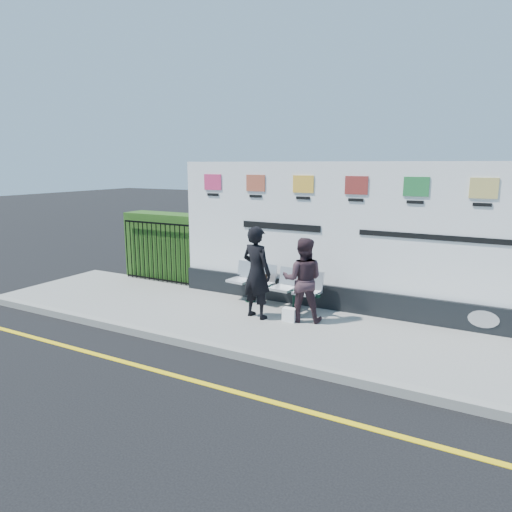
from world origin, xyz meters
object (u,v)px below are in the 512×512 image
(billboard, at_px, (355,249))
(woman_right, at_px, (303,280))
(woman_left, at_px, (257,272))
(bench, at_px, (272,295))

(billboard, distance_m, woman_right, 1.31)
(woman_left, distance_m, woman_right, 0.90)
(woman_left, height_order, woman_right, woman_left)
(bench, height_order, woman_right, woman_right)
(bench, xyz_separation_m, woman_left, (0.05, -0.78, 0.67))
(billboard, distance_m, bench, 1.98)
(woman_left, bearing_deg, billboard, -127.93)
(bench, relative_size, woman_right, 1.33)
(bench, bearing_deg, billboard, 23.42)
(billboard, bearing_deg, woman_right, -124.54)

